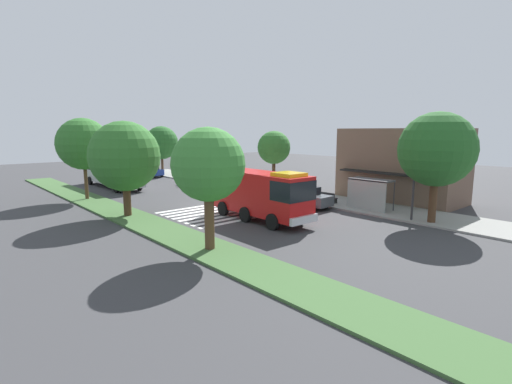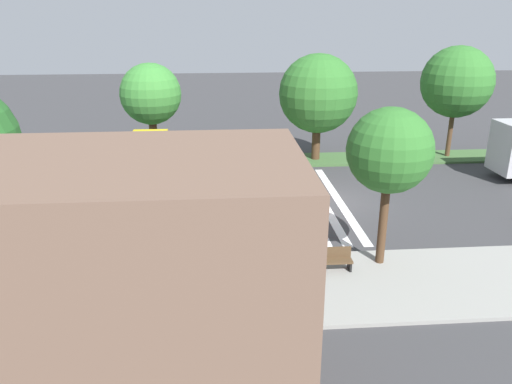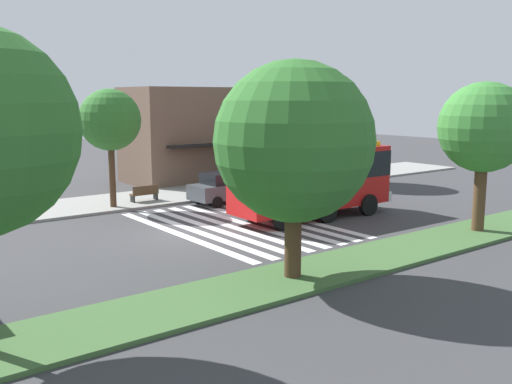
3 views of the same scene
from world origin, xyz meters
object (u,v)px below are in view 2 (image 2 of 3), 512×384
(bus_stop_shelter, at_px, (109,236))
(bench_west_of_shelter, at_px, (331,259))
(sidewalk_tree_west, at_px, (390,151))
(median_tree_center, at_px, (151,95))
(parked_car_east, at_px, (228,227))
(median_tree_west, at_px, (318,94))
(fire_truck, at_px, (202,163))
(bench_near_shelter, at_px, (218,263))
(median_tree_far_west, at_px, (457,82))

(bus_stop_shelter, bearing_deg, bench_west_of_shelter, -179.99)
(sidewalk_tree_west, bearing_deg, bench_west_of_shelter, 12.94)
(median_tree_center, bearing_deg, bench_west_of_shelter, 118.74)
(parked_car_east, height_order, bus_stop_shelter, bus_stop_shelter)
(sidewalk_tree_west, relative_size, median_tree_west, 0.89)
(fire_truck, height_order, parked_car_east, fire_truck)
(fire_truck, distance_m, bus_stop_shelter, 9.29)
(parked_car_east, bearing_deg, bench_west_of_shelter, 143.53)
(bench_near_shelter, bearing_deg, bench_west_of_shelter, 180.00)
(bench_near_shelter, relative_size, median_tree_west, 0.23)
(sidewalk_tree_west, bearing_deg, median_tree_center, -54.78)
(sidewalk_tree_west, xyz_separation_m, median_tree_west, (-0.26, -15.08, -0.20))
(bench_west_of_shelter, distance_m, median_tree_west, 16.25)
(median_tree_far_west, bearing_deg, median_tree_west, 0.00)
(bench_near_shelter, height_order, median_tree_center, median_tree_center)
(bench_near_shelter, bearing_deg, median_tree_center, -75.19)
(median_tree_west, bearing_deg, bench_west_of_shelter, 81.34)
(bus_stop_shelter, bearing_deg, median_tree_west, -124.73)
(parked_car_east, distance_m, bench_west_of_shelter, 4.80)
(parked_car_east, xyz_separation_m, bus_stop_shelter, (4.46, 2.69, 0.97))
(fire_truck, xyz_separation_m, bus_stop_shelter, (3.22, 8.71, -0.16))
(fire_truck, xyz_separation_m, median_tree_west, (-7.57, -6.86, 2.54))
(fire_truck, relative_size, median_tree_center, 1.37)
(bench_west_of_shelter, relative_size, sidewalk_tree_west, 0.25)
(sidewalk_tree_west, xyz_separation_m, median_tree_far_west, (-9.65, -15.08, 0.47))
(fire_truck, relative_size, bench_west_of_shelter, 5.59)
(median_tree_far_west, relative_size, median_tree_center, 1.15)
(median_tree_center, bearing_deg, median_tree_far_west, 180.00)
(median_tree_west, bearing_deg, fire_truck, 42.18)
(bench_near_shelter, distance_m, bench_west_of_shelter, 4.42)
(fire_truck, height_order, bus_stop_shelter, fire_truck)
(median_tree_far_west, bearing_deg, sidewalk_tree_west, 57.40)
(median_tree_west, bearing_deg, sidewalk_tree_west, 89.00)
(bus_stop_shelter, bearing_deg, median_tree_far_west, -142.35)
(parked_car_east, relative_size, median_tree_far_west, 0.63)
(bus_stop_shelter, bearing_deg, parked_car_east, -148.93)
(fire_truck, distance_m, bench_west_of_shelter, 10.25)
(parked_car_east, relative_size, sidewalk_tree_west, 0.75)
(parked_car_east, height_order, bench_west_of_shelter, parked_car_east)
(parked_car_east, bearing_deg, fire_truck, -80.68)
(fire_truck, height_order, median_tree_center, median_tree_center)
(bench_near_shelter, height_order, bench_west_of_shelter, same)
(fire_truck, xyz_separation_m, median_tree_far_west, (-16.95, -6.86, 3.20))
(bus_stop_shelter, relative_size, bench_west_of_shelter, 2.19)
(bus_stop_shelter, xyz_separation_m, bench_west_of_shelter, (-8.42, -0.00, -1.30))
(bus_stop_shelter, distance_m, bench_near_shelter, 4.20)
(bus_stop_shelter, distance_m, median_tree_west, 19.14)
(sidewalk_tree_west, bearing_deg, parked_car_east, -19.95)
(bench_near_shelter, relative_size, sidewalk_tree_west, 0.25)
(median_tree_west, relative_size, median_tree_center, 1.08)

